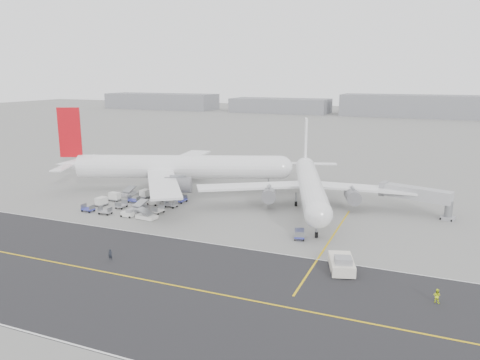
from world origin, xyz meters
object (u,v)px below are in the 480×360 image
at_px(ground_crew_a, 110,255).
at_px(jet_bridge, 416,195).
at_px(airliner_a, 174,167).
at_px(ground_crew_b, 437,296).
at_px(airliner_b, 310,184).
at_px(pushback_tug, 342,264).

bearing_deg(ground_crew_a, jet_bridge, 32.10).
relative_size(airliner_a, ground_crew_b, 30.25).
height_order(ground_crew_a, ground_crew_b, ground_crew_b).
distance_m(airliner_a, ground_crew_b, 69.05).
distance_m(airliner_b, ground_crew_b, 43.17).
bearing_deg(jet_bridge, pushback_tug, -87.26).
relative_size(jet_bridge, ground_crew_b, 8.25).
bearing_deg(airliner_a, pushback_tug, -145.75).
bearing_deg(ground_crew_b, pushback_tug, -5.87).
height_order(jet_bridge, ground_crew_b, jet_bridge).
bearing_deg(airliner_b, jet_bridge, -9.55).
distance_m(airliner_b, jet_bridge, 20.78).
relative_size(airliner_b, ground_crew_a, 27.33).
relative_size(airliner_a, ground_crew_a, 31.84).
bearing_deg(jet_bridge, ground_crew_b, -67.18).
bearing_deg(jet_bridge, airliner_b, -154.95).
bearing_deg(airliner_b, ground_crew_b, -72.93).
xyz_separation_m(ground_crew_a, ground_crew_b, (44.57, 4.20, 0.04)).
relative_size(pushback_tug, ground_crew_a, 5.16).
distance_m(airliner_a, pushback_tug, 55.96).
xyz_separation_m(jet_bridge, ground_crew_a, (-40.49, -42.45, -2.99)).
distance_m(airliner_a, ground_crew_a, 43.74).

